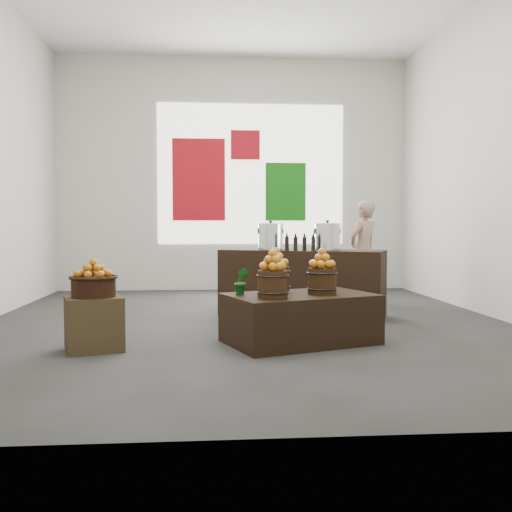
{
  "coord_description": "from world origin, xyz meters",
  "views": [
    {
      "loc": [
        -0.4,
        -6.39,
        1.1
      ],
      "look_at": [
        0.08,
        -0.4,
        0.79
      ],
      "focal_mm": 40.0,
      "sensor_mm": 36.0,
      "label": 1
    }
  ],
  "objects": [
    {
      "name": "deco_green_right",
      "position": [
        0.9,
        3.47,
        1.7
      ],
      "size": [
        0.7,
        0.04,
        1.0
      ],
      "primitive_type": "cube",
      "color": "#136710",
      "rests_on": "back_wall"
    },
    {
      "name": "apples_in_bucket_front_right",
      "position": [
        0.64,
        -1.13,
        0.8
      ],
      "size": [
        0.2,
        0.2,
        0.18
      ],
      "primitive_type": null,
      "color": "#981D04",
      "rests_on": "apple_bucket_front_right"
    },
    {
      "name": "shopper",
      "position": [
        1.78,
        1.62,
        0.74
      ],
      "size": [
        0.64,
        0.61,
        1.48
      ],
      "primitive_type": "imported",
      "rotation": [
        0.0,
        0.0,
        3.82
      ],
      "color": "#99775E",
      "rests_on": "ground"
    },
    {
      "name": "deco_red_left",
      "position": [
        -0.6,
        3.47,
        1.9
      ],
      "size": [
        0.9,
        0.04,
        1.4
      ],
      "primitive_type": "cube",
      "color": "#AD0D16",
      "rests_on": "back_wall"
    },
    {
      "name": "stock_pot_left",
      "position": [
        0.35,
        0.7,
        0.97
      ],
      "size": [
        0.31,
        0.31,
        0.31
      ],
      "primitive_type": "cylinder",
      "color": "silver",
      "rests_on": "counter"
    },
    {
      "name": "stock_pot_center",
      "position": [
        1.01,
        0.4,
        0.97
      ],
      "size": [
        0.31,
        0.31,
        0.31
      ],
      "primitive_type": "cylinder",
      "color": "silver",
      "rests_on": "counter"
    },
    {
      "name": "deco_red_upper",
      "position": [
        0.2,
        3.47,
        2.5
      ],
      "size": [
        0.5,
        0.04,
        0.5
      ],
      "primitive_type": "cube",
      "color": "#AD0D16",
      "rests_on": "back_wall"
    },
    {
      "name": "ground",
      "position": [
        0.0,
        0.0,
        0.0
      ],
      "size": [
        7.0,
        7.0,
        0.0
      ],
      "primitive_type": "plane",
      "color": "#31312F",
      "rests_on": "ground"
    },
    {
      "name": "apples_in_bucket_rear",
      "position": [
        0.23,
        -0.91,
        0.8
      ],
      "size": [
        0.2,
        0.2,
        0.18
      ],
      "primitive_type": null,
      "color": "#981D04",
      "rests_on": "apple_bucket_rear"
    },
    {
      "name": "counter",
      "position": [
        0.72,
        0.53,
        0.41
      ],
      "size": [
        2.07,
        1.38,
        0.81
      ],
      "primitive_type": "cube",
      "rotation": [
        0.0,
        0.0,
        -0.42
      ],
      "color": "black",
      "rests_on": "ground"
    },
    {
      "name": "oil_cruets",
      "position": [
        0.64,
        0.35,
        0.93
      ],
      "size": [
        0.29,
        0.17,
        0.23
      ],
      "primitive_type": null,
      "rotation": [
        0.0,
        0.0,
        -0.42
      ],
      "color": "black",
      "rests_on": "counter"
    },
    {
      "name": "herb_garnish_left",
      "position": [
        -0.12,
        -1.13,
        0.59
      ],
      "size": [
        0.16,
        0.14,
        0.25
      ],
      "primitive_type": "imported",
      "rotation": [
        0.0,
        0.0,
        -0.18
      ],
      "color": "#125619",
      "rests_on": "display_table"
    },
    {
      "name": "apple_bucket_rear",
      "position": [
        0.23,
        -0.91,
        0.59
      ],
      "size": [
        0.27,
        0.27,
        0.25
      ],
      "primitive_type": "cylinder",
      "color": "#341D0E",
      "rests_on": "display_table"
    },
    {
      "name": "herb_garnish_right",
      "position": [
        0.72,
        -0.82,
        0.59
      ],
      "size": [
        0.28,
        0.27,
        0.25
      ],
      "primitive_type": "imported",
      "rotation": [
        0.0,
        0.0,
        -0.39
      ],
      "color": "#125619",
      "rests_on": "display_table"
    },
    {
      "name": "apple_bucket_front_right",
      "position": [
        0.64,
        -1.13,
        0.59
      ],
      "size": [
        0.27,
        0.27,
        0.25
      ],
      "primitive_type": "cylinder",
      "color": "#341D0E",
      "rests_on": "display_table"
    },
    {
      "name": "apples_in_basket",
      "position": [
        -1.43,
        -1.3,
        0.73
      ],
      "size": [
        0.3,
        0.3,
        0.16
      ],
      "primitive_type": null,
      "color": "#981D04",
      "rests_on": "wicker_basket"
    },
    {
      "name": "apples_in_bucket_front_left",
      "position": [
        0.14,
        -1.4,
        0.8
      ],
      "size": [
        0.2,
        0.2,
        0.18
      ],
      "primitive_type": null,
      "color": "#981D04",
      "rests_on": "apple_bucket_front_left"
    },
    {
      "name": "apple_bucket_front_left",
      "position": [
        0.14,
        -1.4,
        0.59
      ],
      "size": [
        0.27,
        0.27,
        0.25
      ],
      "primitive_type": "cylinder",
      "color": "#341D0E",
      "rests_on": "display_table"
    },
    {
      "name": "display_table",
      "position": [
        0.44,
        -1.1,
        0.23
      ],
      "size": [
        1.54,
        1.23,
        0.46
      ],
      "primitive_type": "cube",
      "rotation": [
        0.0,
        0.0,
        0.35
      ],
      "color": "black",
      "rests_on": "ground"
    },
    {
      "name": "crate",
      "position": [
        -1.43,
        -1.3,
        0.24
      ],
      "size": [
        0.58,
        0.52,
        0.48
      ],
      "primitive_type": "cube",
      "rotation": [
        0.0,
        0.0,
        0.32
      ],
      "color": "#44381F",
      "rests_on": "ground"
    },
    {
      "name": "back_wall",
      "position": [
        0.0,
        3.5,
        2.0
      ],
      "size": [
        6.0,
        0.04,
        4.0
      ],
      "primitive_type": "cube",
      "color": "beige",
      "rests_on": "ground"
    },
    {
      "name": "wicker_basket",
      "position": [
        -1.43,
        -1.3,
        0.57
      ],
      "size": [
        0.38,
        0.38,
        0.17
      ],
      "primitive_type": "cylinder",
      "color": "black",
      "rests_on": "crate"
    },
    {
      "name": "back_opening",
      "position": [
        0.3,
        3.48,
        2.0
      ],
      "size": [
        3.2,
        0.02,
        2.4
      ],
      "primitive_type": "cube",
      "color": "white",
      "rests_on": "back_wall"
    }
  ]
}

